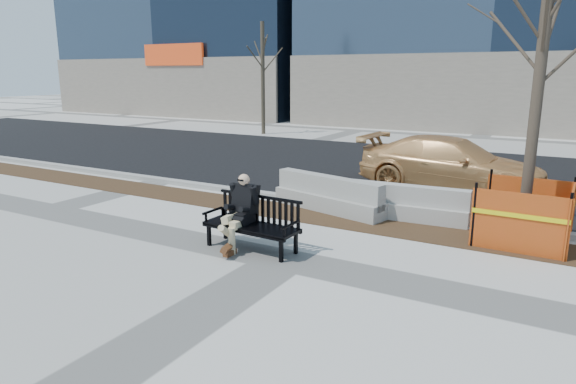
% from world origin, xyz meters
% --- Properties ---
extents(ground, '(120.00, 120.00, 0.00)m').
position_xyz_m(ground, '(0.00, 0.00, 0.00)').
color(ground, beige).
rests_on(ground, ground).
extents(mulch_strip, '(40.00, 1.20, 0.02)m').
position_xyz_m(mulch_strip, '(0.00, 2.60, 0.00)').
color(mulch_strip, '#47301C').
rests_on(mulch_strip, ground).
extents(asphalt_street, '(60.00, 10.40, 0.01)m').
position_xyz_m(asphalt_street, '(0.00, 8.80, 0.00)').
color(asphalt_street, black).
rests_on(asphalt_street, ground).
extents(curb, '(60.00, 0.25, 0.12)m').
position_xyz_m(curb, '(0.00, 3.55, 0.06)').
color(curb, '#9E9B93').
rests_on(curb, ground).
extents(bench, '(1.80, 0.72, 0.95)m').
position_xyz_m(bench, '(-0.76, 0.14, 0.00)').
color(bench, black).
rests_on(bench, ground).
extents(seated_man, '(0.60, 0.95, 1.29)m').
position_xyz_m(seated_man, '(-1.00, 0.20, 0.00)').
color(seated_man, black).
rests_on(seated_man, ground).
extents(tree_fence, '(2.41, 2.41, 5.86)m').
position_xyz_m(tree_fence, '(3.34, 2.94, 0.00)').
color(tree_fence, '#EB4F1E').
rests_on(tree_fence, ground).
extents(sedan, '(4.94, 2.31, 1.40)m').
position_xyz_m(sedan, '(1.26, 6.59, 0.00)').
color(sedan, tan).
rests_on(sedan, ground).
extents(jersey_barrier_left, '(2.85, 1.22, 0.80)m').
position_xyz_m(jersey_barrier_left, '(-0.67, 3.14, 0.00)').
color(jersey_barrier_left, '#9C9A92').
rests_on(jersey_barrier_left, ground).
extents(jersey_barrier_right, '(2.65, 0.69, 0.75)m').
position_xyz_m(jersey_barrier_right, '(1.03, 3.33, 0.00)').
color(jersey_barrier_right, '#ACA8A1').
rests_on(jersey_barrier_right, ground).
extents(far_tree_left, '(2.34, 2.34, 5.88)m').
position_xyz_m(far_tree_left, '(-9.76, 14.81, 0.00)').
color(far_tree_left, '#4B4030').
rests_on(far_tree_left, ground).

